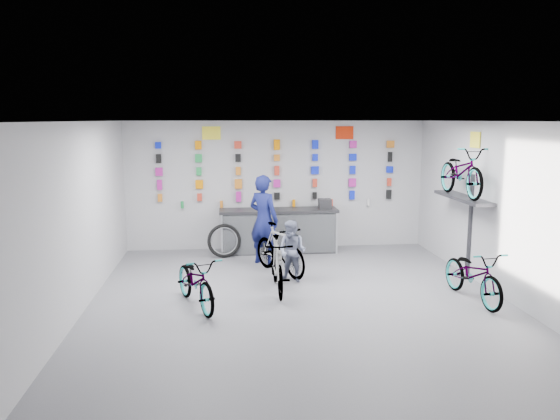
{
  "coord_description": "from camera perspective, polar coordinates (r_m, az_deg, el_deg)",
  "views": [
    {
      "loc": [
        -1.24,
        -8.69,
        3.03
      ],
      "look_at": [
        -0.19,
        1.4,
        1.34
      ],
      "focal_mm": 35.0,
      "sensor_mm": 36.0,
      "label": 1
    }
  ],
  "objects": [
    {
      "name": "sign_side",
      "position": [
        10.96,
        19.71,
        6.92
      ],
      "size": [
        0.02,
        0.4,
        0.3
      ],
      "primitive_type": "cube",
      "color": "#FFEF34",
      "rests_on": "wall_right"
    },
    {
      "name": "wall_bracket",
      "position": [
        11.0,
        18.66,
        0.78
      ],
      "size": [
        0.39,
        1.9,
        2.0
      ],
      "color": "#333338",
      "rests_on": "wall_right"
    },
    {
      "name": "wall_right",
      "position": [
        10.01,
        22.39,
        -0.05
      ],
      "size": [
        0.0,
        8.0,
        8.0
      ],
      "primitive_type": "plane",
      "rotation": [
        1.57,
        0.0,
        -1.57
      ],
      "color": "#ADADAF",
      "rests_on": "floor"
    },
    {
      "name": "merch_wall",
      "position": [
        12.74,
        -0.27,
        3.97
      ],
      "size": [
        5.57,
        0.08,
        1.57
      ],
      "color": "orange",
      "rests_on": "wall_back"
    },
    {
      "name": "wall_front",
      "position": [
        5.08,
        8.55,
        -8.18
      ],
      "size": [
        7.0,
        0.0,
        7.0
      ],
      "primitive_type": "plane",
      "rotation": [
        -1.57,
        0.0,
        0.0
      ],
      "color": "#ADADAF",
      "rests_on": "floor"
    },
    {
      "name": "spare_wheel",
      "position": [
        12.15,
        -5.86,
        -3.23
      ],
      "size": [
        0.77,
        0.29,
        0.75
      ],
      "rotation": [
        0.0,
        0.0,
        0.16
      ],
      "color": "black",
      "rests_on": "floor"
    },
    {
      "name": "wall_back",
      "position": [
        12.84,
        -0.36,
        2.62
      ],
      "size": [
        7.0,
        0.0,
        7.0
      ],
      "primitive_type": "plane",
      "rotation": [
        1.57,
        0.0,
        0.0
      ],
      "color": "#ADADAF",
      "rests_on": "floor"
    },
    {
      "name": "customer",
      "position": [
        10.27,
        1.28,
        -4.33
      ],
      "size": [
        0.72,
        0.68,
        1.16
      ],
      "primitive_type": "imported",
      "rotation": [
        0.0,
        0.0,
        -0.58
      ],
      "color": "slate",
      "rests_on": "floor"
    },
    {
      "name": "counter",
      "position": [
        12.55,
        -0.15,
        -2.23
      ],
      "size": [
        2.7,
        0.66,
        1.0
      ],
      "color": "black",
      "rests_on": "floor"
    },
    {
      "name": "sign_left",
      "position": [
        12.67,
        -7.19,
        7.98
      ],
      "size": [
        0.42,
        0.02,
        0.3
      ],
      "primitive_type": "cube",
      "color": "#FFEF34",
      "rests_on": "wall_back"
    },
    {
      "name": "ceiling",
      "position": [
        8.78,
        2.21,
        9.25
      ],
      "size": [
        8.0,
        8.0,
        0.0
      ],
      "primitive_type": "plane",
      "rotation": [
        3.14,
        0.0,
        0.0
      ],
      "color": "white",
      "rests_on": "wall_back"
    },
    {
      "name": "bike_right",
      "position": [
        9.79,
        19.54,
        -6.35
      ],
      "size": [
        0.78,
        1.78,
        0.91
      ],
      "primitive_type": "imported",
      "rotation": [
        0.0,
        0.0,
        0.11
      ],
      "color": "gray",
      "rests_on": "floor"
    },
    {
      "name": "sign_right",
      "position": [
        12.99,
        6.76,
        8.03
      ],
      "size": [
        0.42,
        0.02,
        0.3
      ],
      "primitive_type": "cube",
      "color": "red",
      "rests_on": "wall_back"
    },
    {
      "name": "bike_wall",
      "position": [
        10.9,
        18.45,
        3.83
      ],
      "size": [
        0.63,
        1.8,
        0.95
      ],
      "primitive_type": "imported",
      "color": "gray",
      "rests_on": "wall_bracket"
    },
    {
      "name": "bike_left",
      "position": [
        9.04,
        -8.78,
        -7.32
      ],
      "size": [
        1.15,
        1.76,
        0.87
      ],
      "primitive_type": "imported",
      "rotation": [
        0.0,
        0.0,
        0.37
      ],
      "color": "gray",
      "rests_on": "floor"
    },
    {
      "name": "wall_left",
      "position": [
        9.11,
        -20.22,
        -0.81
      ],
      "size": [
        0.0,
        8.0,
        8.0
      ],
      "primitive_type": "plane",
      "rotation": [
        1.57,
        0.0,
        1.57
      ],
      "color": "#ADADAF",
      "rests_on": "floor"
    },
    {
      "name": "bike_center",
      "position": [
        9.67,
        -0.26,
        -5.79
      ],
      "size": [
        0.47,
        1.63,
        0.98
      ],
      "primitive_type": "imported",
      "rotation": [
        0.0,
        0.0,
        -0.01
      ],
      "color": "gray",
      "rests_on": "floor"
    },
    {
      "name": "bike_service",
      "position": [
        10.78,
        -0.02,
        -4.11
      ],
      "size": [
        1.21,
        1.7,
        1.0
      ],
      "primitive_type": "imported",
      "rotation": [
        0.0,
        0.0,
        0.49
      ],
      "color": "gray",
      "rests_on": "floor"
    },
    {
      "name": "clerk",
      "position": [
        11.46,
        -1.72,
        -1.01
      ],
      "size": [
        0.82,
        0.79,
        1.89
      ],
      "primitive_type": "imported",
      "rotation": [
        0.0,
        0.0,
        2.45
      ],
      "color": "#10154A",
      "rests_on": "floor"
    },
    {
      "name": "floor",
      "position": [
        9.28,
        2.09,
        -9.6
      ],
      "size": [
        8.0,
        8.0,
        0.0
      ],
      "primitive_type": "plane",
      "color": "#57575D",
      "rests_on": "ground"
    },
    {
      "name": "register",
      "position": [
        12.6,
        4.71,
        0.66
      ],
      "size": [
        0.29,
        0.3,
        0.22
      ],
      "primitive_type": "cube",
      "rotation": [
        0.0,
        0.0,
        -0.02
      ],
      "color": "black",
      "rests_on": "counter"
    }
  ]
}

